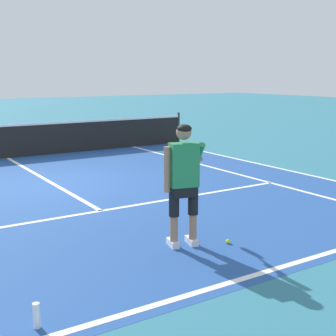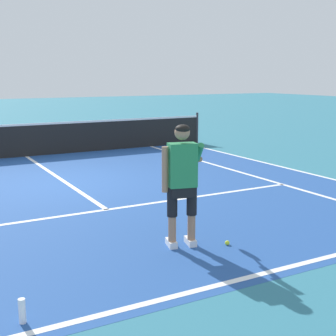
{
  "view_description": "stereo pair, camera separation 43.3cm",
  "coord_description": "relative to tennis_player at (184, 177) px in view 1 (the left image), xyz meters",
  "views": [
    {
      "loc": [
        -3.32,
        -9.84,
        2.36
      ],
      "look_at": [
        0.25,
        -4.26,
        1.05
      ],
      "focal_mm": 50.46,
      "sensor_mm": 36.0,
      "label": 1
    },
    {
      "loc": [
        -2.95,
        -10.07,
        2.36
      ],
      "look_at": [
        0.25,
        -4.26,
        1.05
      ],
      "focal_mm": 50.46,
      "sensor_mm": 36.0,
      "label": 2
    }
  ],
  "objects": [
    {
      "name": "tennis_net",
      "position": [
        -0.26,
        8.59,
        -0.49
      ],
      "size": [
        11.96,
        0.08,
        1.07
      ],
      "color": "#333338",
      "rests_on": "ground"
    },
    {
      "name": "tennis_player",
      "position": [
        0.0,
        0.0,
        0.0
      ],
      "size": [
        0.84,
        1.05,
        1.71
      ],
      "color": "white",
      "rests_on": "ground"
    },
    {
      "name": "line_service",
      "position": [
        -0.26,
        2.19,
        -0.99
      ],
      "size": [
        8.23,
        0.1,
        0.01
      ],
      "primitive_type": "cube",
      "color": "white",
      "rests_on": "ground"
    },
    {
      "name": "line_singles_right",
      "position": [
        3.85,
        3.64,
        -0.99
      ],
      "size": [
        0.1,
        9.9,
        0.01
      ],
      "primitive_type": "cube",
      "color": "white",
      "rests_on": "ground"
    },
    {
      "name": "line_baseline",
      "position": [
        -0.26,
        -1.31,
        -0.99
      ],
      "size": [
        10.98,
        0.1,
        0.01
      ],
      "primitive_type": "cube",
      "color": "white",
      "rests_on": "ground"
    },
    {
      "name": "tennis_ball_near_feet",
      "position": [
        0.57,
        -0.3,
        -0.96
      ],
      "size": [
        0.07,
        0.07,
        0.07
      ],
      "primitive_type": "sphere",
      "color": "#CCE02D",
      "rests_on": "ground"
    },
    {
      "name": "ground_plane",
      "position": [
        -0.26,
        4.64,
        -0.99
      ],
      "size": [
        80.0,
        80.0,
        0.0
      ],
      "primitive_type": "plane",
      "color": "teal"
    },
    {
      "name": "water_bottle",
      "position": [
        -2.42,
        -1.08,
        -0.86
      ],
      "size": [
        0.07,
        0.07,
        0.25
      ],
      "primitive_type": "cylinder",
      "color": "white",
      "rests_on": "ground"
    },
    {
      "name": "line_centre_service",
      "position": [
        -0.26,
        5.39,
        -0.99
      ],
      "size": [
        0.1,
        6.4,
        0.01
      ],
      "primitive_type": "cube",
      "color": "white",
      "rests_on": "ground"
    },
    {
      "name": "line_doubles_right",
      "position": [
        5.23,
        3.64,
        -0.99
      ],
      "size": [
        0.1,
        9.9,
        0.01
      ],
      "primitive_type": "cube",
      "color": "white",
      "rests_on": "ground"
    },
    {
      "name": "court_inner_surface",
      "position": [
        -0.26,
        3.64,
        -0.99
      ],
      "size": [
        10.98,
        10.3,
        0.0
      ],
      "primitive_type": "cube",
      "color": "#234C93",
      "rests_on": "ground"
    }
  ]
}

